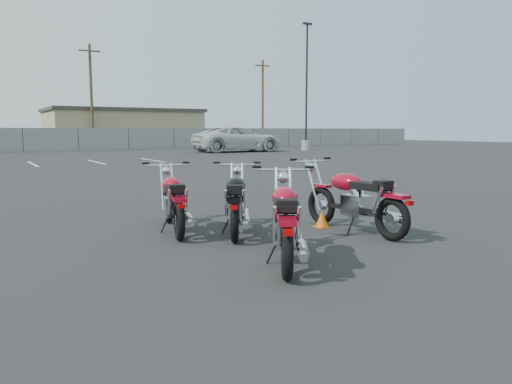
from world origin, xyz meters
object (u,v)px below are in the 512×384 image
white_van (238,132)px  motorcycle_front_red (174,202)px  motorcycle_rear_red (355,200)px  motorcycle_second_black (236,202)px  motorcycle_third_red (286,221)px

white_van → motorcycle_front_red: bearing=151.3°
motorcycle_front_red → motorcycle_rear_red: size_ratio=0.92×
motorcycle_front_red → motorcycle_second_black: 1.02m
motorcycle_second_black → motorcycle_third_red: bearing=-99.4°
motorcycle_front_red → white_van: 29.94m
motorcycle_second_black → motorcycle_third_red: (-0.31, -1.90, 0.02)m
motorcycle_front_red → motorcycle_third_red: motorcycle_third_red is taller
motorcycle_third_red → motorcycle_rear_red: (1.98, 0.98, 0.01)m
motorcycle_second_black → white_van: white_van is taller
motorcycle_second_black → motorcycle_rear_red: bearing=-28.9°
motorcycle_third_red → motorcycle_rear_red: size_ratio=0.92×
motorcycle_second_black → white_van: size_ratio=0.27×
motorcycle_rear_red → motorcycle_front_red: bearing=148.7°
motorcycle_front_red → motorcycle_rear_red: (2.50, -1.52, 0.04)m
motorcycle_third_red → motorcycle_front_red: bearing=101.7°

